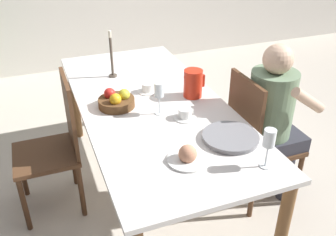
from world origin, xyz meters
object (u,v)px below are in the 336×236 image
at_px(person_seated, 274,114).
at_px(wine_glass_water, 158,91).
at_px(teacup_near_person, 185,114).
at_px(red_pitcher, 193,83).
at_px(chair_opposite, 56,144).
at_px(bread_plate, 188,156).
at_px(chair_person_side, 256,139).
at_px(fruit_bowl, 117,101).
at_px(teacup_across, 148,88).
at_px(wine_glass_juice, 269,140).
at_px(serving_tray, 230,137).
at_px(candlestick_tall, 112,59).

height_order(person_seated, wine_glass_water, person_seated).
bearing_deg(teacup_near_person, red_pitcher, 57.09).
bearing_deg(wine_glass_water, red_pitcher, 26.58).
distance_m(chair_opposite, bread_plate, 1.04).
bearing_deg(chair_opposite, chair_person_side, -108.15).
bearing_deg(teacup_near_person, fruit_bowl, 140.41).
bearing_deg(person_seated, teacup_across, -125.88).
bearing_deg(fruit_bowl, teacup_near_person, -39.59).
distance_m(wine_glass_juice, serving_tray, 0.32).
xyz_separation_m(chair_opposite, wine_glass_water, (0.64, -0.27, 0.40)).
bearing_deg(red_pitcher, chair_opposite, 173.06).
bearing_deg(serving_tray, teacup_across, 107.88).
height_order(teacup_near_person, fruit_bowl, fruit_bowl).
bearing_deg(candlestick_tall, chair_person_side, -46.81).
height_order(person_seated, candlestick_tall, person_seated).
distance_m(person_seated, bread_plate, 0.85).
relative_size(chair_opposite, candlestick_tall, 2.71).
bearing_deg(teacup_near_person, wine_glass_juice, -72.65).
bearing_deg(serving_tray, chair_person_side, 35.57).
relative_size(teacup_across, bread_plate, 0.67).
xyz_separation_m(chair_person_side, wine_glass_juice, (-0.33, -0.55, 0.40)).
distance_m(wine_glass_water, teacup_near_person, 0.22).
height_order(chair_person_side, candlestick_tall, candlestick_tall).
distance_m(red_pitcher, fruit_bowl, 0.53).
bearing_deg(serving_tray, fruit_bowl, 129.33).
xyz_separation_m(red_pitcher, fruit_bowl, (-0.53, 0.04, -0.05)).
relative_size(person_seated, teacup_across, 8.23).
relative_size(wine_glass_water, teacup_across, 1.48).
distance_m(chair_person_side, teacup_near_person, 0.59).
xyz_separation_m(teacup_across, bread_plate, (-0.06, -0.85, 0.00)).
distance_m(chair_person_side, bread_plate, 0.82).
xyz_separation_m(person_seated, teacup_near_person, (-0.61, 0.08, 0.08)).
bearing_deg(serving_tray, teacup_near_person, 114.43).
relative_size(serving_tray, fruit_bowl, 1.35).
height_order(chair_opposite, teacup_across, chair_opposite).
height_order(red_pitcher, teacup_across, red_pitcher).
xyz_separation_m(red_pitcher, teacup_across, (-0.27, 0.18, -0.07)).
xyz_separation_m(wine_glass_water, serving_tray, (0.28, -0.43, -0.14)).
relative_size(teacup_near_person, serving_tray, 0.45).
bearing_deg(wine_glass_juice, red_pitcher, 91.23).
relative_size(red_pitcher, serving_tray, 0.60).
height_order(teacup_near_person, serving_tray, teacup_near_person).
bearing_deg(bread_plate, wine_glass_water, 86.96).
height_order(chair_opposite, wine_glass_water, chair_opposite).
distance_m(person_seated, teacup_across, 0.88).
height_order(chair_opposite, serving_tray, chair_opposite).
height_order(wine_glass_juice, serving_tray, wine_glass_juice).
bearing_deg(wine_glass_water, wine_glass_juice, -65.59).
height_order(chair_person_side, teacup_near_person, chair_person_side).
xyz_separation_m(chair_opposite, wine_glass_juice, (0.97, -0.98, 0.40)).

